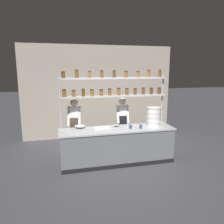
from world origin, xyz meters
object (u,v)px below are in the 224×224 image
at_px(prep_bowl_center_front, 117,126).
at_px(serving_cup_front, 130,127).
at_px(container_stack, 154,117).
at_px(spice_shelf_unit, 114,89).
at_px(prep_bowl_near_left, 80,127).
at_px(chef_left, 75,124).
at_px(cutting_board, 102,128).
at_px(serving_cup_by_board, 141,127).
at_px(chef_center, 122,122).

distance_m(prep_bowl_center_front, serving_cup_front, 0.40).
bearing_deg(container_stack, serving_cup_front, -169.11).
distance_m(spice_shelf_unit, prep_bowl_near_left, 1.34).
height_order(container_stack, serving_cup_front, container_stack).
distance_m(chef_left, serving_cup_front, 1.52).
bearing_deg(cutting_board, spice_shelf_unit, 28.31).
xyz_separation_m(spice_shelf_unit, container_stack, (1.03, -0.27, -0.73)).
height_order(prep_bowl_near_left, serving_cup_by_board, serving_cup_by_board).
xyz_separation_m(prep_bowl_near_left, prep_bowl_center_front, (0.97, -0.04, -0.01)).
distance_m(chef_center, cutting_board, 0.87).
relative_size(serving_cup_front, serving_cup_by_board, 0.94).
distance_m(container_stack, serving_cup_front, 0.74).
bearing_deg(prep_bowl_near_left, chef_center, 17.36).
distance_m(chef_center, prep_bowl_near_left, 1.32).
distance_m(container_stack, cutting_board, 1.44).
height_order(spice_shelf_unit, serving_cup_by_board, spice_shelf_unit).
bearing_deg(prep_bowl_near_left, spice_shelf_unit, 5.91).
relative_size(container_stack, serving_cup_by_board, 4.97).
relative_size(spice_shelf_unit, chef_left, 1.71).
bearing_deg(cutting_board, chef_left, 143.98).
bearing_deg(spice_shelf_unit, serving_cup_by_board, -39.22).
xyz_separation_m(spice_shelf_unit, prep_bowl_center_front, (0.04, -0.14, -0.96)).
distance_m(cutting_board, serving_cup_by_board, 1.01).
bearing_deg(serving_cup_front, prep_bowl_center_front, 137.42).
bearing_deg(prep_bowl_near_left, prep_bowl_center_front, -2.48).
relative_size(chef_left, serving_cup_front, 17.55).
relative_size(cutting_board, prep_bowl_near_left, 1.49).
height_order(spice_shelf_unit, container_stack, spice_shelf_unit).
relative_size(spice_shelf_unit, chef_center, 1.75).
distance_m(prep_bowl_near_left, prep_bowl_center_front, 0.97).
distance_m(chef_center, serving_cup_front, 0.70).
distance_m(spice_shelf_unit, prep_bowl_center_front, 0.97).
bearing_deg(prep_bowl_center_front, spice_shelf_unit, 105.44).
height_order(chef_left, chef_center, chef_left).
xyz_separation_m(container_stack, serving_cup_front, (-0.70, -0.14, -0.20)).
height_order(container_stack, prep_bowl_center_front, container_stack).
bearing_deg(cutting_board, chef_center, 35.39).
distance_m(chef_left, cutting_board, 0.81).
relative_size(prep_bowl_center_front, serving_cup_front, 1.72).
height_order(chef_left, serving_cup_by_board, chef_left).
distance_m(chef_left, prep_bowl_near_left, 0.38).
xyz_separation_m(spice_shelf_unit, cutting_board, (-0.39, -0.21, -0.97)).
height_order(chef_center, serving_cup_by_board, chef_center).
bearing_deg(chef_left, spice_shelf_unit, -2.32).
bearing_deg(prep_bowl_center_front, chef_center, 56.75).
bearing_deg(spice_shelf_unit, serving_cup_front, -50.94).
bearing_deg(chef_center, container_stack, -35.02).
xyz_separation_m(cutting_board, serving_cup_by_board, (0.97, -0.27, 0.04)).
relative_size(prep_bowl_center_front, serving_cup_by_board, 1.62).
bearing_deg(serving_cup_by_board, prep_bowl_near_left, 165.92).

